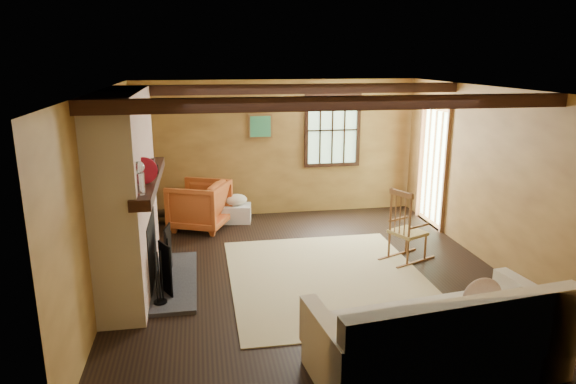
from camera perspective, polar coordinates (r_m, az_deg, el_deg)
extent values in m
plane|color=black|center=(6.90, 2.36, -8.95)|extent=(5.50, 5.50, 0.00)
cube|color=#AA7E3C|center=(9.16, -1.21, 4.88)|extent=(5.00, 0.02, 2.40)
cube|color=#AA7E3C|center=(4.00, 10.97, -8.69)|extent=(5.00, 0.02, 2.40)
cube|color=#AA7E3C|center=(6.47, -19.72, -0.20)|extent=(0.02, 5.50, 2.40)
cube|color=#AA7E3C|center=(7.45, 21.63, 1.52)|extent=(0.02, 5.50, 2.40)
cube|color=white|center=(6.33, 2.59, 11.37)|extent=(5.00, 5.50, 0.02)
cube|color=black|center=(5.17, 5.48, 9.78)|extent=(5.00, 0.12, 0.14)
cube|color=black|center=(7.51, 0.58, 11.39)|extent=(5.00, 0.12, 0.14)
cube|color=black|center=(9.28, 4.97, 6.84)|extent=(1.02, 0.06, 1.32)
cube|color=#A7D4A2|center=(9.31, 4.92, 6.86)|extent=(0.90, 0.01, 1.20)
cube|color=black|center=(9.29, 4.95, 6.85)|extent=(0.90, 0.03, 0.02)
cube|color=brown|center=(8.93, 15.75, 2.76)|extent=(0.06, 1.00, 2.06)
cube|color=#A7D4A2|center=(8.94, 15.92, 2.77)|extent=(0.01, 0.80, 1.85)
cube|color=brown|center=(9.03, -3.09, 7.29)|extent=(0.42, 0.03, 0.42)
cube|color=#2A7E71|center=(9.01, -3.08, 7.28)|extent=(0.36, 0.01, 0.36)
cube|color=#AB4A42|center=(6.43, -17.53, -0.10)|extent=(0.50, 2.20, 2.40)
cube|color=black|center=(6.64, -16.43, -6.34)|extent=(0.38, 1.00, 0.85)
cube|color=#37373C|center=(6.77, -12.50, -9.58)|extent=(0.55, 1.80, 0.05)
cube|color=black|center=(6.36, -15.14, 1.31)|extent=(0.22, 2.30, 0.12)
cube|color=black|center=(6.27, -13.46, -8.27)|extent=(0.16, 0.29, 0.63)
cube|color=black|center=(6.57, -13.30, -7.18)|extent=(0.07, 0.31, 0.63)
cube|color=black|center=(6.87, -13.16, -6.18)|extent=(0.07, 0.31, 0.63)
cylinder|color=black|center=(6.18, -13.98, -11.76)|extent=(0.15, 0.15, 0.02)
cylinder|color=black|center=(6.03, -14.45, -9.32)|extent=(0.01, 0.01, 0.62)
cylinder|color=black|center=(6.05, -14.16, -9.20)|extent=(0.01, 0.01, 0.62)
cylinder|color=black|center=(6.08, -13.87, -9.09)|extent=(0.01, 0.01, 0.62)
cylinder|color=silver|center=(5.45, -16.15, 0.89)|extent=(0.10, 0.10, 0.22)
sphere|color=silver|center=(5.41, -16.28, 2.67)|extent=(0.12, 0.12, 0.12)
cylinder|color=#A31224|center=(5.88, -15.73, 2.31)|extent=(0.30, 0.05, 0.30)
cube|color=black|center=(6.40, -15.25, 2.46)|extent=(0.23, 0.19, 0.11)
cylinder|color=black|center=(6.70, -15.03, 2.97)|extent=(0.08, 0.08, 0.10)
cylinder|color=black|center=(6.97, -14.83, 3.31)|extent=(0.07, 0.07, 0.07)
cube|color=#C9B486|center=(6.76, 4.40, -9.46)|extent=(2.50, 3.00, 0.01)
cube|color=tan|center=(7.39, 13.18, -4.41)|extent=(0.54, 0.55, 0.04)
cube|color=brown|center=(7.09, 12.49, -0.19)|extent=(0.21, 0.39, 0.07)
cylinder|color=brown|center=(7.47, 15.01, -5.89)|extent=(0.03, 0.03, 0.39)
cylinder|color=brown|center=(7.68, 13.02, -5.17)|extent=(0.03, 0.03, 0.39)
cylinder|color=brown|center=(7.22, 13.17, -6.50)|extent=(0.03, 0.03, 0.39)
cylinder|color=brown|center=(7.44, 11.17, -5.73)|extent=(0.03, 0.03, 0.39)
cylinder|color=brown|center=(7.05, 13.40, -2.70)|extent=(0.03, 0.03, 0.66)
cylinder|color=brown|center=(7.28, 11.36, -2.03)|extent=(0.03, 0.03, 0.66)
cylinder|color=brown|center=(7.12, 12.87, -2.67)|extent=(0.02, 0.02, 0.55)
cylinder|color=brown|center=(7.17, 12.36, -2.50)|extent=(0.02, 0.02, 0.55)
cylinder|color=brown|center=(7.23, 11.85, -2.33)|extent=(0.02, 0.02, 0.55)
cube|color=brown|center=(7.22, 14.38, -3.69)|extent=(0.35, 0.19, 0.03)
cube|color=brown|center=(7.46, 12.16, -2.94)|extent=(0.35, 0.19, 0.03)
cube|color=brown|center=(7.41, 14.01, -7.56)|extent=(0.70, 0.34, 0.03)
cube|color=brown|center=(7.63, 12.03, -6.78)|extent=(0.70, 0.34, 0.03)
cube|color=beige|center=(5.00, 15.95, -16.28)|extent=(2.30, 1.25, 0.48)
cube|color=beige|center=(4.53, 19.19, -14.76)|extent=(2.20, 0.43, 0.60)
cube|color=beige|center=(4.46, 4.31, -16.50)|extent=(0.27, 1.00, 0.44)
cube|color=beige|center=(5.49, 25.51, -11.69)|extent=(0.27, 1.00, 0.44)
ellipsoid|color=beige|center=(5.21, 20.76, -10.90)|extent=(0.41, 0.19, 0.40)
cylinder|color=brown|center=(9.10, -14.15, -3.02)|extent=(0.42, 0.13, 0.13)
cylinder|color=brown|center=(9.09, -13.29, -2.99)|extent=(0.42, 0.13, 0.13)
cylinder|color=brown|center=(9.08, -12.43, -2.95)|extent=(0.42, 0.13, 0.13)
cylinder|color=brown|center=(9.06, -14.20, -2.26)|extent=(0.42, 0.13, 0.13)
cylinder|color=brown|center=(9.05, -13.34, -2.23)|extent=(0.42, 0.13, 0.13)
cylinder|color=brown|center=(9.04, -12.48, -2.19)|extent=(0.42, 0.13, 0.13)
cube|color=white|center=(8.93, -5.77, -2.38)|extent=(0.55, 0.45, 0.30)
ellipsoid|color=beige|center=(8.86, -5.81, -0.85)|extent=(0.41, 0.34, 0.19)
imported|color=#BF6026|center=(8.61, -9.83, -1.45)|extent=(1.14, 1.13, 0.80)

